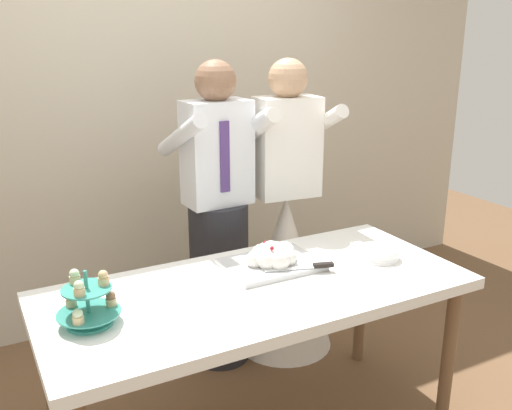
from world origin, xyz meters
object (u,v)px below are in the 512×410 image
at_px(cupcake_stand, 88,304).
at_px(dessert_table, 258,301).
at_px(person_bride, 285,252).
at_px(plate_stack, 380,253).
at_px(person_groom, 219,234).
at_px(main_cake_tray, 272,258).

bearing_deg(cupcake_stand, dessert_table, -0.47).
relative_size(dessert_table, person_bride, 1.08).
bearing_deg(plate_stack, dessert_table, 178.42).
relative_size(dessert_table, cupcake_stand, 7.83).
bearing_deg(person_bride, plate_stack, -82.02).
bearing_deg(plate_stack, person_groom, 124.03).
height_order(cupcake_stand, main_cake_tray, cupcake_stand).
relative_size(cupcake_stand, plate_stack, 1.27).
bearing_deg(person_groom, person_bride, -5.80).
xyz_separation_m(plate_stack, person_bride, (-0.10, 0.69, -0.22)).
distance_m(main_cake_tray, person_bride, 0.71).
height_order(main_cake_tray, plate_stack, main_cake_tray).
bearing_deg(cupcake_stand, person_bride, 28.33).
distance_m(cupcake_stand, main_cake_tray, 0.85).
bearing_deg(person_groom, dessert_table, -101.45).
bearing_deg(person_bride, dessert_table, -128.81).
relative_size(main_cake_tray, person_bride, 0.26).
xyz_separation_m(dessert_table, person_groom, (0.14, 0.71, 0.05)).
bearing_deg(plate_stack, cupcake_stand, 179.00).
relative_size(dessert_table, main_cake_tray, 4.18).
distance_m(cupcake_stand, person_bride, 1.43).
bearing_deg(main_cake_tray, plate_stack, -17.05).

